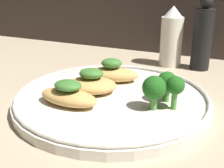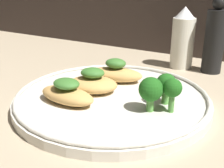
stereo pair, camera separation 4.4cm
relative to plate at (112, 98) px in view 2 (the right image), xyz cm
name	(u,v)px [view 2 (the right image)]	position (x,y,z in cm)	size (l,w,h in cm)	color
ground_plane	(112,106)	(0.00, 0.00, -1.49)	(180.00, 180.00, 1.00)	tan
plate	(112,98)	(0.00, 0.00, 0.00)	(31.20, 31.20, 2.00)	silver
grilled_meat_front	(67,93)	(-4.47, -5.73, 1.92)	(9.54, 4.73, 3.80)	tan
grilled_meat_middle	(94,82)	(-3.70, 0.46, 1.92)	(9.51, 7.94, 4.05)	tan
grilled_meat_back	(116,73)	(-2.90, 6.15, 1.98)	(10.63, 6.87, 4.25)	tan
broccoli_bunch	(161,88)	(8.33, -0.58, 3.61)	(5.72, 6.70, 5.04)	#569942
sauce_bottle	(183,39)	(3.35, 24.84, 5.45)	(4.93, 4.93, 13.47)	silver
pepper_grinder	(215,39)	(10.03, 24.84, 6.18)	(4.12, 4.12, 15.78)	black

